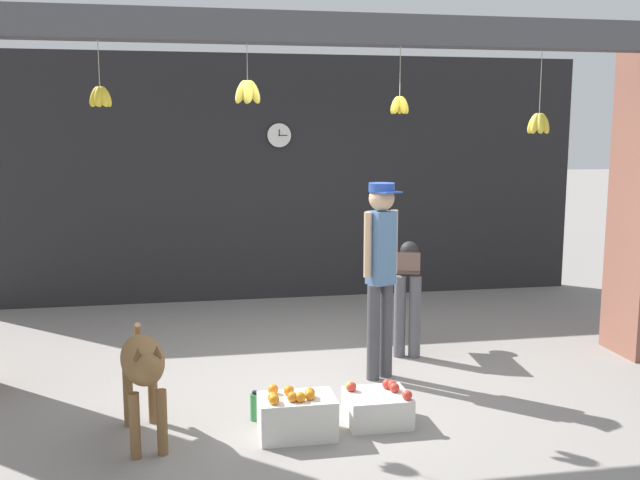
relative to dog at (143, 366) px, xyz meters
name	(u,v)px	position (x,y,z in m)	size (l,w,h in m)	color
ground_plane	(330,383)	(1.46, 0.90, -0.54)	(60.00, 60.00, 0.00)	gray
shop_back_wall	(281,178)	(1.46, 4.10, 0.97)	(7.70, 0.12, 3.03)	#232326
storefront_awning	(329,33)	(1.47, 1.02, 2.33)	(5.80, 0.31, 0.96)	#4C4C51
dog	(143,366)	(0.00, 0.00, 0.00)	(0.40, 1.04, 0.78)	brown
shopkeeper	(381,264)	(1.90, 0.95, 0.45)	(0.32, 0.31, 1.68)	#424247
worker_stooping	(408,283)	(2.37, 1.66, 0.12)	(0.41, 0.76, 1.00)	#56565B
fruit_crate_oranges	(297,415)	(1.03, -0.09, -0.39)	(0.53, 0.33, 0.35)	silver
fruit_crate_apples	(377,407)	(1.64, 0.04, -0.43)	(0.45, 0.40, 0.29)	silver
water_bottle	(255,407)	(0.77, 0.24, -0.44)	(0.07, 0.07, 0.22)	#38934C
wall_clock	(279,135)	(1.44, 4.03, 1.51)	(0.31, 0.03, 0.31)	black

